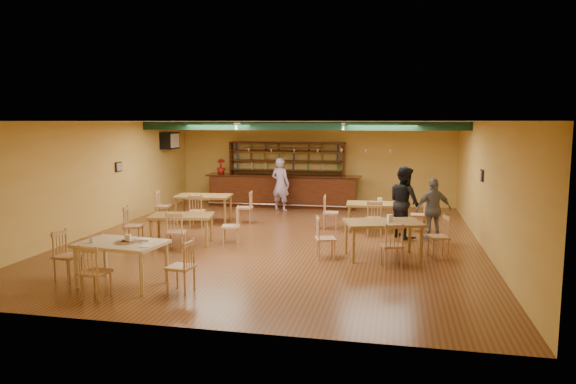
% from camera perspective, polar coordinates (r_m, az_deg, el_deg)
% --- Properties ---
extents(floor, '(12.00, 12.00, 0.00)m').
position_cam_1_polar(floor, '(13.57, -1.09, -5.13)').
color(floor, brown).
rests_on(floor, ground).
extents(ceiling_beam, '(10.00, 0.30, 0.25)m').
position_cam_1_polar(ceiling_beam, '(15.98, 1.12, 7.16)').
color(ceiling_beam, '#10311F').
rests_on(ceiling_beam, ceiling).
extents(track_rail_left, '(0.05, 2.50, 0.05)m').
position_cam_1_polar(track_rail_left, '(16.98, -4.53, 7.40)').
color(track_rail_left, white).
rests_on(track_rail_left, ceiling).
extents(track_rail_right, '(0.05, 2.50, 0.05)m').
position_cam_1_polar(track_rail_right, '(16.38, 6.37, 7.37)').
color(track_rail_right, white).
rests_on(track_rail_right, ceiling).
extents(ac_unit, '(0.34, 0.70, 0.48)m').
position_cam_1_polar(ac_unit, '(18.79, -12.68, 5.45)').
color(ac_unit, white).
rests_on(ac_unit, wall_left).
extents(picture_left, '(0.04, 0.34, 0.28)m').
position_cam_1_polar(picture_left, '(16.05, -17.87, 2.62)').
color(picture_left, black).
rests_on(picture_left, wall_left).
extents(picture_right, '(0.04, 0.34, 0.28)m').
position_cam_1_polar(picture_right, '(13.62, 20.24, 1.70)').
color(picture_right, black).
rests_on(picture_right, wall_right).
extents(bar_counter, '(5.49, 0.85, 1.13)m').
position_cam_1_polar(bar_counter, '(18.64, -0.55, 0.11)').
color(bar_counter, '#36140A').
rests_on(bar_counter, ground).
extents(back_bar_hutch, '(4.25, 0.40, 2.28)m').
position_cam_1_polar(back_bar_hutch, '(19.19, -0.15, 2.06)').
color(back_bar_hutch, '#36140A').
rests_on(back_bar_hutch, ground).
extents(poinsettia, '(0.38, 0.38, 0.53)m').
position_cam_1_polar(poinsettia, '(19.17, -7.28, 2.76)').
color(poinsettia, maroon).
rests_on(poinsettia, bar_counter).
extents(dining_table_a, '(1.72, 1.14, 0.81)m').
position_cam_1_polar(dining_table_a, '(16.03, -9.10, -1.78)').
color(dining_table_a, olive).
rests_on(dining_table_a, ground).
extents(dining_table_b, '(1.56, 0.99, 0.76)m').
position_cam_1_polar(dining_table_b, '(14.84, 9.29, -2.64)').
color(dining_table_b, olive).
rests_on(dining_table_b, ground).
extents(dining_table_c, '(1.64, 1.17, 0.74)m').
position_cam_1_polar(dining_table_c, '(13.19, -11.39, -4.01)').
color(dining_table_c, olive).
rests_on(dining_table_c, ground).
extents(dining_table_d, '(1.85, 1.40, 0.82)m').
position_cam_1_polar(dining_table_d, '(11.85, 10.20, -5.10)').
color(dining_table_d, olive).
rests_on(dining_table_d, ground).
extents(near_table, '(1.62, 1.14, 0.82)m').
position_cam_1_polar(near_table, '(10.19, -17.52, -7.43)').
color(near_table, beige).
rests_on(near_table, ground).
extents(pizza_tray, '(0.41, 0.41, 0.01)m').
position_cam_1_polar(pizza_tray, '(10.04, -17.07, -5.19)').
color(pizza_tray, silver).
rests_on(pizza_tray, near_table).
extents(parmesan_shaker, '(0.08, 0.08, 0.11)m').
position_cam_1_polar(parmesan_shaker, '(10.19, -20.49, -4.88)').
color(parmesan_shaker, '#EAE5C6').
rests_on(parmesan_shaker, near_table).
extents(napkin_stack, '(0.21, 0.17, 0.03)m').
position_cam_1_polar(napkin_stack, '(10.10, -15.12, -5.00)').
color(napkin_stack, white).
rests_on(napkin_stack, near_table).
extents(pizza_server, '(0.32, 0.24, 0.00)m').
position_cam_1_polar(pizza_server, '(10.01, -16.10, -5.14)').
color(pizza_server, silver).
rests_on(pizza_server, pizza_tray).
extents(side_plate, '(0.24, 0.24, 0.01)m').
position_cam_1_polar(side_plate, '(9.63, -15.13, -5.67)').
color(side_plate, white).
rests_on(side_plate, near_table).
extents(patron_bar, '(0.76, 0.62, 1.80)m').
position_cam_1_polar(patron_bar, '(17.78, -0.83, 0.84)').
color(patron_bar, purple).
rests_on(patron_bar, ground).
extents(patron_right_a, '(1.08, 1.14, 1.86)m').
position_cam_1_polar(patron_right_a, '(13.95, 12.48, -1.06)').
color(patron_right_a, black).
rests_on(patron_right_a, ground).
extents(patron_right_b, '(1.01, 0.69, 1.60)m').
position_cam_1_polar(patron_right_b, '(13.77, 15.47, -1.84)').
color(patron_right_b, slate).
rests_on(patron_right_b, ground).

